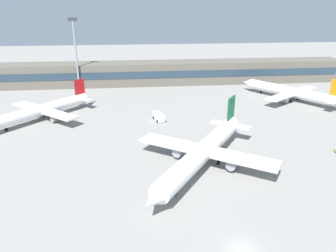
# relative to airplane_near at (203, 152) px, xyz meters

# --- Properties ---
(ground_plane) EXTENTS (400.00, 400.00, 0.00)m
(ground_plane) POSITION_rel_airplane_near_xyz_m (0.34, 16.00, -3.25)
(ground_plane) COLOR gray
(terminal_building) EXTENTS (150.02, 12.13, 9.00)m
(terminal_building) POSITION_rel_airplane_near_xyz_m (0.34, 74.35, 1.26)
(terminal_building) COLOR #5B564C
(terminal_building) RESTS_ON ground_plane
(airplane_near) EXTENTS (28.43, 36.96, 10.64)m
(airplane_near) POSITION_rel_airplane_near_xyz_m (0.00, 0.00, 0.00)
(airplane_near) COLOR white
(airplane_near) RESTS_ON ground_plane
(airplane_mid) EXTENTS (27.26, 29.82, 9.25)m
(airplane_mid) POSITION_rel_airplane_near_xyz_m (-40.14, 32.68, -0.43)
(airplane_mid) COLOR white
(airplane_mid) RESTS_ON ground_plane
(airplane_far) EXTENTS (25.56, 34.07, 9.72)m
(airplane_far) POSITION_rel_airplane_near_xyz_m (39.96, 44.60, -0.28)
(airplane_far) COLOR silver
(airplane_far) RESTS_ON ground_plane
(service_van_white) EXTENTS (3.36, 5.55, 2.08)m
(service_van_white) POSITION_rel_airplane_near_xyz_m (-6.70, 28.66, -2.13)
(service_van_white) COLOR white
(service_van_white) RESTS_ON ground_plane
(floodlight_tower_west) EXTENTS (3.20, 0.80, 26.76)m
(floodlight_tower_west) POSITION_rel_airplane_near_xyz_m (-34.60, 67.24, 12.17)
(floodlight_tower_west) COLOR gray
(floodlight_tower_west) RESTS_ON ground_plane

